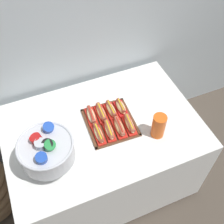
# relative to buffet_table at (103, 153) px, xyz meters

# --- Properties ---
(ground_plane) EXTENTS (10.00, 10.00, 0.00)m
(ground_plane) POSITION_rel_buffet_table_xyz_m (0.00, 0.00, -0.40)
(ground_plane) COLOR #4C4238
(back_wall) EXTENTS (6.00, 0.10, 2.60)m
(back_wall) POSITION_rel_buffet_table_xyz_m (0.00, 0.56, 0.90)
(back_wall) COLOR #B2BCC1
(back_wall) RESTS_ON ground_plane
(buffet_table) EXTENTS (1.37, 0.93, 0.77)m
(buffet_table) POSITION_rel_buffet_table_xyz_m (0.00, 0.00, 0.00)
(buffet_table) COLOR white
(buffet_table) RESTS_ON ground_plane
(serving_tray) EXTENTS (0.34, 0.37, 0.01)m
(serving_tray) POSITION_rel_buffet_table_xyz_m (0.06, 0.01, 0.37)
(serving_tray) COLOR #56331E
(serving_tray) RESTS_ON buffet_table
(hot_dog_0) EXTENTS (0.06, 0.17, 0.06)m
(hot_dog_0) POSITION_rel_buffet_table_xyz_m (-0.05, -0.07, 0.40)
(hot_dog_0) COLOR red
(hot_dog_0) RESTS_ON serving_tray
(hot_dog_1) EXTENTS (0.07, 0.17, 0.06)m
(hot_dog_1) POSITION_rel_buffet_table_xyz_m (0.02, -0.07, 0.40)
(hot_dog_1) COLOR red
(hot_dog_1) RESTS_ON serving_tray
(hot_dog_2) EXTENTS (0.08, 0.18, 0.06)m
(hot_dog_2) POSITION_rel_buffet_table_xyz_m (0.10, -0.08, 0.40)
(hot_dog_2) COLOR red
(hot_dog_2) RESTS_ON serving_tray
(hot_dog_3) EXTENTS (0.08, 0.18, 0.06)m
(hot_dog_3) POSITION_rel_buffet_table_xyz_m (0.17, -0.08, 0.40)
(hot_dog_3) COLOR red
(hot_dog_3) RESTS_ON serving_tray
(hot_dog_4) EXTENTS (0.08, 0.17, 0.06)m
(hot_dog_4) POSITION_rel_buffet_table_xyz_m (-0.04, 0.09, 0.40)
(hot_dog_4) COLOR red
(hot_dog_4) RESTS_ON serving_tray
(hot_dog_5) EXTENTS (0.07, 0.17, 0.06)m
(hot_dog_5) POSITION_rel_buffet_table_xyz_m (0.03, 0.09, 0.40)
(hot_dog_5) COLOR red
(hot_dog_5) RESTS_ON serving_tray
(hot_dog_6) EXTENTS (0.07, 0.16, 0.06)m
(hot_dog_6) POSITION_rel_buffet_table_xyz_m (0.11, 0.09, 0.40)
(hot_dog_6) COLOR red
(hot_dog_6) RESTS_ON serving_tray
(hot_dog_7) EXTENTS (0.08, 0.15, 0.06)m
(hot_dog_7) POSITION_rel_buffet_table_xyz_m (0.18, 0.08, 0.40)
(hot_dog_7) COLOR red
(hot_dog_7) RESTS_ON serving_tray
(punch_bowl) EXTENTS (0.34, 0.34, 0.28)m
(punch_bowl) POSITION_rel_buffet_table_xyz_m (-0.40, -0.15, 0.52)
(punch_bowl) COLOR silver
(punch_bowl) RESTS_ON buffet_table
(cup_stack) EXTENTS (0.09, 0.09, 0.18)m
(cup_stack) POSITION_rel_buffet_table_xyz_m (0.32, -0.20, 0.45)
(cup_stack) COLOR #EA5B19
(cup_stack) RESTS_ON buffet_table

